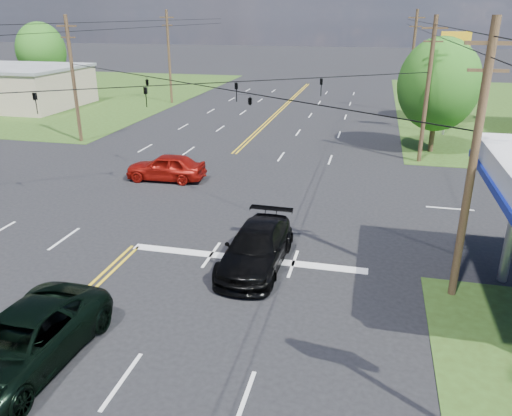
% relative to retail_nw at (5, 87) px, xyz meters
% --- Properties ---
extents(ground, '(280.00, 280.00, 0.00)m').
position_rel_retail_nw_xyz_m(ground, '(30.00, -22.00, -2.00)').
color(ground, black).
rests_on(ground, ground).
extents(grass_nw, '(46.00, 48.00, 0.03)m').
position_rel_retail_nw_xyz_m(grass_nw, '(-5.00, 10.00, -2.00)').
color(grass_nw, '#2C4114').
rests_on(grass_nw, ground).
extents(stop_bar, '(10.00, 0.50, 0.02)m').
position_rel_retail_nw_xyz_m(stop_bar, '(35.00, -30.00, -2.00)').
color(stop_bar, silver).
rests_on(stop_bar, ground).
extents(retail_nw, '(16.00, 11.00, 4.00)m').
position_rel_retail_nw_xyz_m(retail_nw, '(0.00, 0.00, 0.00)').
color(retail_nw, tan).
rests_on(retail_nw, ground).
extents(pole_se, '(1.60, 0.28, 9.50)m').
position_rel_retail_nw_xyz_m(pole_se, '(43.00, -31.00, 2.92)').
color(pole_se, '#3B2A19').
rests_on(pole_se, ground).
extents(pole_nw, '(1.60, 0.28, 9.50)m').
position_rel_retail_nw_xyz_m(pole_nw, '(17.00, -13.00, 2.92)').
color(pole_nw, '#3B2A19').
rests_on(pole_nw, ground).
extents(pole_ne, '(1.60, 0.28, 9.50)m').
position_rel_retail_nw_xyz_m(pole_ne, '(43.00, -13.00, 2.92)').
color(pole_ne, '#3B2A19').
rests_on(pole_ne, ground).
extents(pole_left_far, '(1.60, 0.28, 10.00)m').
position_rel_retail_nw_xyz_m(pole_left_far, '(17.00, 6.00, 3.17)').
color(pole_left_far, '#3B2A19').
rests_on(pole_left_far, ground).
extents(pole_right_far, '(1.60, 0.28, 10.00)m').
position_rel_retail_nw_xyz_m(pole_right_far, '(43.00, 6.00, 3.17)').
color(pole_right_far, '#3B2A19').
rests_on(pole_right_far, ground).
extents(span_wire_signals, '(26.00, 18.00, 1.13)m').
position_rel_retail_nw_xyz_m(span_wire_signals, '(30.00, -22.00, 4.00)').
color(span_wire_signals, black).
rests_on(span_wire_signals, ground).
extents(power_lines, '(26.04, 100.00, 0.64)m').
position_rel_retail_nw_xyz_m(power_lines, '(30.00, -24.00, 6.60)').
color(power_lines, black).
rests_on(power_lines, ground).
extents(tree_right_a, '(5.70, 5.70, 8.18)m').
position_rel_retail_nw_xyz_m(tree_right_a, '(44.00, -10.00, 2.87)').
color(tree_right_a, '#3B2A19').
rests_on(tree_right_a, ground).
extents(tree_right_b, '(4.94, 4.94, 7.09)m').
position_rel_retail_nw_xyz_m(tree_right_b, '(46.50, 2.00, 2.22)').
color(tree_right_b, '#3B2A19').
rests_on(tree_right_b, ground).
extents(tree_far_l, '(6.08, 6.08, 8.72)m').
position_rel_retail_nw_xyz_m(tree_far_l, '(-2.00, 10.00, 3.19)').
color(tree_far_l, '#3B2A19').
rests_on(tree_far_l, ground).
extents(pickup_dkgreen, '(2.95, 6.01, 1.64)m').
position_rel_retail_nw_xyz_m(pickup_dkgreen, '(30.50, -38.05, -1.18)').
color(pickup_dkgreen, black).
rests_on(pickup_dkgreen, ground).
extents(suv_black, '(2.41, 5.65, 1.62)m').
position_rel_retail_nw_xyz_m(suv_black, '(35.58, -30.50, -1.19)').
color(suv_black, black).
rests_on(suv_black, ground).
extents(sedan_red, '(4.88, 2.14, 1.63)m').
position_rel_retail_nw_xyz_m(sedan_red, '(27.63, -20.83, -1.18)').
color(sedan_red, maroon).
rests_on(sedan_red, ground).
extents(polesign_ne, '(2.28, 0.25, 8.29)m').
position_rel_retail_nw_xyz_m(polesign_ne, '(45.52, -4.00, 4.49)').
color(polesign_ne, '#A5A5AA').
rests_on(polesign_ne, ground).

